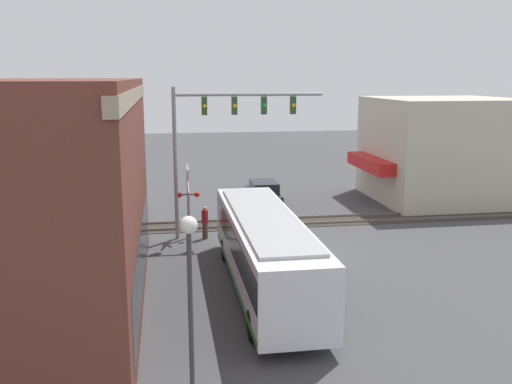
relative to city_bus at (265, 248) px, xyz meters
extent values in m
plane|color=#424244|center=(4.14, -2.80, -1.68)|extent=(120.00, 120.00, 0.00)
cube|color=brown|center=(-0.35, 9.37, 2.41)|extent=(16.28, 9.35, 8.18)
cube|color=gray|center=(-0.35, 4.85, 5.95)|extent=(16.48, 0.36, 0.50)
cube|color=black|center=(-0.35, 4.75, 0.02)|extent=(13.67, 0.12, 2.20)
cube|color=beige|center=(14.73, -14.71, 1.75)|extent=(8.77, 8.82, 6.86)
cube|color=red|center=(14.73, -9.75, 0.92)|extent=(6.14, 1.20, 0.80)
cube|color=silver|center=(0.01, 0.00, -0.01)|extent=(12.22, 2.55, 2.48)
cube|color=black|center=(0.01, 0.00, 0.36)|extent=(11.97, 2.59, 1.04)
cube|color=#288438|center=(0.01, 0.00, -1.09)|extent=(11.97, 2.58, 0.24)
cube|color=#A5A8AA|center=(0.01, 0.00, 1.29)|extent=(10.38, 2.17, 0.12)
cylinder|color=black|center=(3.92, 0.00, -1.18)|extent=(1.00, 2.57, 1.00)
cylinder|color=black|center=(-4.30, 0.00, -1.18)|extent=(1.00, 2.57, 1.00)
cylinder|color=gray|center=(7.79, 3.23, 2.21)|extent=(0.20, 0.20, 7.77)
cylinder|color=gray|center=(7.79, -0.56, 5.69)|extent=(0.16, 7.58, 0.16)
cube|color=#284723|center=(7.79, 1.71, 5.14)|extent=(0.30, 0.27, 0.90)
sphere|color=yellow|center=(7.63, 1.71, 5.14)|extent=(0.20, 0.20, 0.20)
cube|color=#284723|center=(7.79, 0.20, 5.14)|extent=(0.30, 0.27, 0.90)
sphere|color=yellow|center=(7.63, 0.20, 5.14)|extent=(0.20, 0.20, 0.20)
cube|color=#284723|center=(7.79, -1.32, 5.14)|extent=(0.30, 0.27, 0.90)
sphere|color=green|center=(7.63, -1.32, 5.14)|extent=(0.20, 0.20, 0.20)
cube|color=#284723|center=(7.79, -2.83, 5.14)|extent=(0.30, 0.27, 0.90)
sphere|color=yellow|center=(7.63, -2.83, 5.14)|extent=(0.20, 0.20, 0.20)
cylinder|color=gray|center=(7.88, 2.62, 0.12)|extent=(0.14, 0.14, 3.60)
cube|color=white|center=(7.88, 2.62, 1.42)|extent=(1.41, 0.06, 1.41)
cube|color=white|center=(7.88, 2.62, 1.42)|extent=(1.41, 0.06, 1.41)
cylinder|color=#38383A|center=(7.88, 2.62, 0.62)|extent=(0.08, 0.90, 0.08)
sphere|color=red|center=(7.83, 2.17, 0.62)|extent=(0.28, 0.28, 0.28)
sphere|color=red|center=(7.83, 3.07, 0.62)|extent=(0.28, 0.28, 0.28)
cylinder|color=#38383A|center=(-7.98, 3.25, 0.63)|extent=(0.12, 0.12, 4.63)
sphere|color=white|center=(-7.98, 3.25, 3.17)|extent=(0.44, 0.44, 0.44)
cube|color=#332D28|center=(10.14, -2.80, -1.67)|extent=(2.60, 60.00, 0.03)
cube|color=#6B6056|center=(9.42, -2.80, -1.61)|extent=(0.07, 60.00, 0.15)
cube|color=#6B6056|center=(10.85, -2.80, -1.61)|extent=(0.07, 60.00, 0.15)
cube|color=black|center=(15.16, -2.60, -1.13)|extent=(4.44, 1.80, 0.59)
cube|color=black|center=(14.94, -2.60, -0.48)|extent=(2.44, 1.62, 0.70)
cylinder|color=black|center=(16.53, -2.60, -1.36)|extent=(0.64, 1.82, 0.64)
cylinder|color=black|center=(13.78, -2.60, -1.36)|extent=(0.64, 1.82, 0.64)
cylinder|color=#473828|center=(7.57, 1.80, -1.27)|extent=(0.28, 0.28, 0.82)
cylinder|color=maroon|center=(7.57, 1.80, -0.52)|extent=(0.34, 0.34, 0.68)
sphere|color=tan|center=(7.57, 1.80, -0.06)|extent=(0.22, 0.22, 0.22)
cylinder|color=#473828|center=(4.85, -1.80, -1.24)|extent=(0.28, 0.28, 0.87)
cylinder|color=#195933|center=(4.85, -1.80, -0.44)|extent=(0.34, 0.34, 0.73)
sphere|color=tan|center=(4.85, -1.80, 0.04)|extent=(0.24, 0.24, 0.24)
camera|label=1|loc=(-21.03, 3.75, 6.61)|focal=40.00mm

